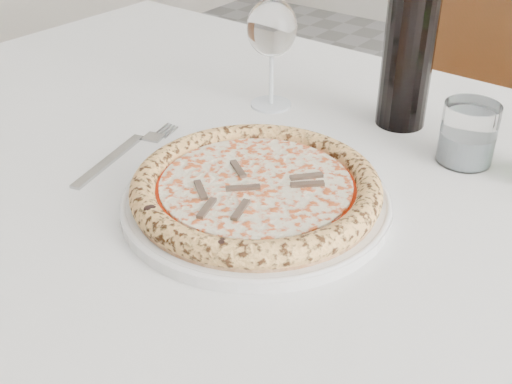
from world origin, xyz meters
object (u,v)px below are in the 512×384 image
at_px(tumbler, 467,137).
at_px(dining_table, 299,224).
at_px(plate, 256,200).
at_px(wine_bottle, 410,41).
at_px(chair_far, 454,115).
at_px(wine_glass, 272,31).
at_px(pizza, 256,187).

bearing_deg(tumbler, dining_table, -135.10).
distance_m(plate, wine_bottle, 0.34).
distance_m(chair_far, wine_glass, 0.72).
xyz_separation_m(dining_table, chair_far, (-0.06, 0.77, -0.14)).
bearing_deg(wine_glass, chair_far, 81.36).
relative_size(wine_glass, wine_bottle, 0.57).
bearing_deg(wine_glass, pizza, -58.11).
height_order(dining_table, tumbler, tumbler).
bearing_deg(pizza, dining_table, 90.00).
distance_m(pizza, wine_glass, 0.31).
bearing_deg(chair_far, tumbler, -70.31).
bearing_deg(tumbler, chair_far, 109.69).
distance_m(wine_glass, wine_bottle, 0.20).
distance_m(dining_table, wine_bottle, 0.30).
xyz_separation_m(plate, pizza, (-0.00, -0.00, 0.02)).
height_order(chair_far, wine_bottle, wine_bottle).
bearing_deg(chair_far, dining_table, -85.42).
bearing_deg(tumbler, plate, -121.54).
distance_m(dining_table, chair_far, 0.79).
bearing_deg(dining_table, wine_bottle, 80.31).
xyz_separation_m(plate, tumbler, (0.16, 0.26, 0.03)).
xyz_separation_m(chair_far, wine_glass, (-0.09, -0.62, 0.34)).
relative_size(chair_far, tumbler, 11.32).
bearing_deg(wine_bottle, plate, -96.64).
distance_m(chair_far, pizza, 0.91).
xyz_separation_m(wine_glass, wine_bottle, (0.19, 0.06, 0.01)).
xyz_separation_m(plate, wine_glass, (-0.16, 0.25, 0.11)).
distance_m(dining_table, wine_glass, 0.30).
relative_size(plate, wine_glass, 1.90).
bearing_deg(tumbler, pizza, -121.54).
distance_m(wine_glass, tumbler, 0.33).
distance_m(plate, pizza, 0.02).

